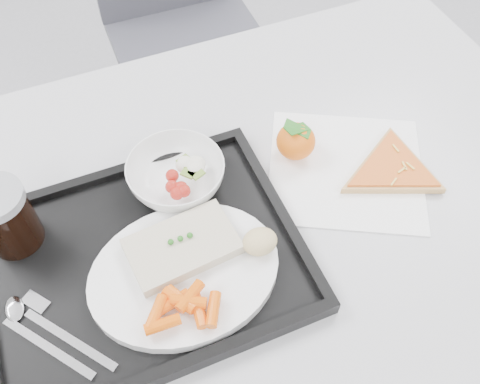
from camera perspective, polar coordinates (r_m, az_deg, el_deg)
name	(u,v)px	position (r m, az deg, el deg)	size (l,w,h in m)	color
table	(236,229)	(0.90, -0.40, -3.98)	(1.20, 0.80, 0.75)	#AAAAAD
chair	(181,8)	(1.60, -6.36, 18.96)	(0.43, 0.43, 0.93)	#3B3B43
tray	(143,262)	(0.79, -10.30, -7.35)	(0.45, 0.35, 0.03)	black
dinner_plate	(185,273)	(0.76, -5.94, -8.55)	(0.27, 0.27, 0.02)	white
fish_fillet	(182,246)	(0.76, -6.18, -5.77)	(0.16, 0.10, 0.03)	beige
bread_roll	(260,242)	(0.75, 2.13, -5.30)	(0.06, 0.06, 0.03)	tan
salad_bowl	(176,175)	(0.83, -6.83, 1.84)	(0.15, 0.15, 0.05)	white
cola_glass	(5,217)	(0.81, -23.78, -2.45)	(0.08, 0.08, 0.11)	black
cutlery	(42,328)	(0.77, -20.34, -13.44)	(0.13, 0.16, 0.01)	silver
napkin	(346,169)	(0.90, 11.20, 2.40)	(0.33, 0.33, 0.00)	white
tangerine	(296,141)	(0.88, 5.97, 5.42)	(0.08, 0.08, 0.07)	#FF640D
pizza_slice	(392,169)	(0.91, 15.91, 2.38)	(0.21, 0.21, 0.02)	tan
carrot_pile	(183,306)	(0.71, -6.15, -12.01)	(0.11, 0.08, 0.02)	#EC5B0B
salad_contents	(186,174)	(0.82, -5.76, 1.92)	(0.07, 0.07, 0.02)	#A61F15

